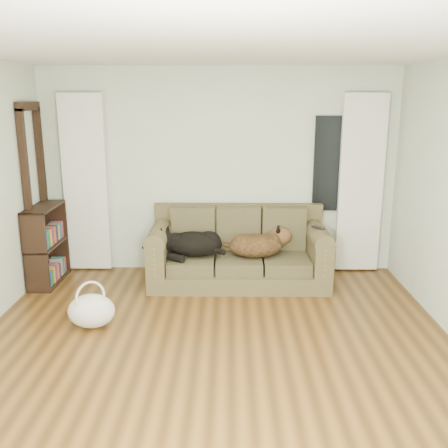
{
  "coord_description": "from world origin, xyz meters",
  "views": [
    {
      "loc": [
        0.14,
        -3.84,
        2.22
      ],
      "look_at": [
        0.08,
        1.6,
        0.83
      ],
      "focal_mm": 40.0,
      "sensor_mm": 36.0,
      "label": 1
    }
  ],
  "objects_px": {
    "dog_shepherd": "(259,244)",
    "bookshelf": "(46,243)",
    "tote_bag": "(92,312)",
    "dog_black_lab": "(190,245)",
    "sofa": "(239,247)"
  },
  "relations": [
    {
      "from": "dog_shepherd",
      "to": "bookshelf",
      "type": "distance_m",
      "value": 2.58
    },
    {
      "from": "tote_bag",
      "to": "bookshelf",
      "type": "xyz_separation_m",
      "value": [
        -0.86,
        1.24,
        0.34
      ]
    },
    {
      "from": "tote_bag",
      "to": "dog_shepherd",
      "type": "bearing_deg",
      "value": 35.94
    },
    {
      "from": "dog_black_lab",
      "to": "dog_shepherd",
      "type": "distance_m",
      "value": 0.83
    },
    {
      "from": "sofa",
      "to": "tote_bag",
      "type": "height_order",
      "value": "sofa"
    },
    {
      "from": "dog_black_lab",
      "to": "dog_shepherd",
      "type": "height_order",
      "value": "dog_shepherd"
    },
    {
      "from": "sofa",
      "to": "dog_black_lab",
      "type": "distance_m",
      "value": 0.59
    },
    {
      "from": "sofa",
      "to": "tote_bag",
      "type": "distance_m",
      "value": 1.97
    },
    {
      "from": "dog_black_lab",
      "to": "bookshelf",
      "type": "bearing_deg",
      "value": -175.01
    },
    {
      "from": "dog_shepherd",
      "to": "bookshelf",
      "type": "height_order",
      "value": "bookshelf"
    },
    {
      "from": "sofa",
      "to": "dog_black_lab",
      "type": "height_order",
      "value": "sofa"
    },
    {
      "from": "tote_bag",
      "to": "bookshelf",
      "type": "distance_m",
      "value": 1.55
    },
    {
      "from": "dog_black_lab",
      "to": "tote_bag",
      "type": "height_order",
      "value": "dog_black_lab"
    },
    {
      "from": "dog_black_lab",
      "to": "tote_bag",
      "type": "distance_m",
      "value": 1.56
    },
    {
      "from": "dog_black_lab",
      "to": "bookshelf",
      "type": "relative_size",
      "value": 0.73
    }
  ]
}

